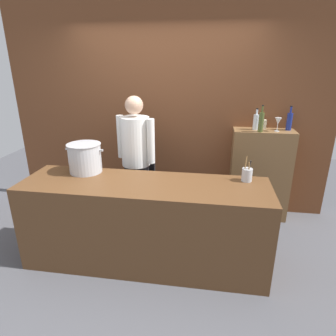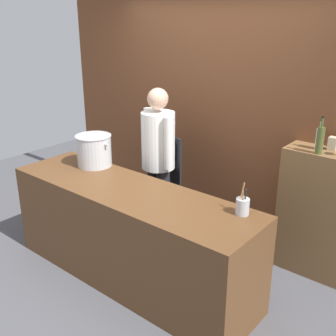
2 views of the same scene
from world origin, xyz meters
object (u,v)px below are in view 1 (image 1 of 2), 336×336
Objects in this scene: stockpot_large at (85,158)px; wine_bottle_cobalt at (289,121)px; chef at (136,155)px; spice_tin_cream at (263,124)px; wine_bottle_olive at (261,122)px; utensil_crock at (247,174)px; wine_bottle_clear at (256,122)px; wine_glass_short at (278,121)px.

stockpot_large is 2.50m from wine_bottle_cobalt.
chef is 5.45× the size of wine_bottle_cobalt.
wine_bottle_olive is at bearing -107.65° from spice_tin_cream.
wine_bottle_clear is at bearing 79.91° from utensil_crock.
wine_bottle_clear is at bearing -149.52° from spice_tin_cream.
wine_bottle_cobalt reaches higher than utensil_crock.
wine_bottle_cobalt is 2.59× the size of spice_tin_cream.
utensil_crock is 0.81× the size of wine_bottle_cobalt.
chef is at bearing -160.55° from wine_bottle_clear.
utensil_crock is at bearing -179.34° from chef.
wine_glass_short reaches higher than utensil_crock.
utensil_crock is 1.23m from wine_bottle_cobalt.
stockpot_large is 2.33m from wine_glass_short.
wine_bottle_cobalt is at bearing 24.27° from stockpot_large.
wine_bottle_cobalt is at bearing 30.93° from wine_glass_short.
wine_glass_short is at bearing 16.57° from wine_bottle_olive.
stockpot_large is at bearing 179.98° from utensil_crock.
wine_glass_short is (2.12, 0.93, 0.27)m from stockpot_large.
utensil_crock is 2.11× the size of spice_tin_cream.
utensil_crock is (1.69, -0.00, -0.09)m from stockpot_large.
stockpot_large is at bearing -151.92° from spice_tin_cream.
wine_glass_short is at bearing -12.66° from wine_bottle_clear.
spice_tin_cream is at bearing 143.05° from wine_glass_short.
utensil_crock is 1.12m from spice_tin_cream.
wine_glass_short is at bearing 23.76° from stockpot_large.
wine_bottle_clear is (1.86, 0.99, 0.25)m from stockpot_large.
wine_bottle_olive is (1.47, 0.39, 0.37)m from chef.
wine_bottle_cobalt is (2.27, 1.02, 0.27)m from stockpot_large.
wine_glass_short is at bearing -36.95° from spice_tin_cream.
chef is at bearing 158.94° from utensil_crock.
wine_bottle_olive is 1.92× the size of wine_glass_short.
stockpot_large is 2.12m from wine_bottle_clear.
chef is 6.16× the size of wine_bottle_clear.
spice_tin_cream is at bearing 28.08° from stockpot_large.
wine_bottle_clear is 0.26m from wine_glass_short.
spice_tin_cream is at bearing 175.65° from wine_bottle_cobalt.
wine_bottle_olive reaches higher than stockpot_large.
chef reaches higher than stockpot_large.
chef reaches higher than spice_tin_cream.
spice_tin_cream is (0.28, 1.05, 0.30)m from utensil_crock.
wine_bottle_clear is at bearing 109.80° from wine_bottle_olive.
utensil_crock is at bearing -100.09° from wine_bottle_clear.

